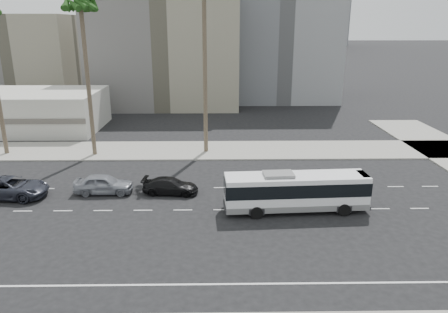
{
  "coord_description": "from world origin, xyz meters",
  "views": [
    {
      "loc": [
        -3.35,
        -28.95,
        13.38
      ],
      "look_at": [
        -2.83,
        4.0,
        2.97
      ],
      "focal_mm": 33.63,
      "sensor_mm": 36.0,
      "label": 1
    }
  ],
  "objects_px": {
    "palm_mid": "(81,7)",
    "car_c": "(10,187)",
    "car_b": "(104,184)",
    "city_bus": "(296,191)",
    "car_a": "(170,186)"
  },
  "relations": [
    {
      "from": "city_bus",
      "to": "car_b",
      "type": "height_order",
      "value": "city_bus"
    },
    {
      "from": "car_b",
      "to": "palm_mid",
      "type": "bearing_deg",
      "value": 19.25
    },
    {
      "from": "car_a",
      "to": "car_c",
      "type": "xyz_separation_m",
      "value": [
        -12.85,
        -0.6,
        0.18
      ]
    },
    {
      "from": "car_a",
      "to": "palm_mid",
      "type": "distance_m",
      "value": 20.1
    },
    {
      "from": "car_a",
      "to": "palm_mid",
      "type": "xyz_separation_m",
      "value": [
        -9.21,
        10.71,
        14.3
      ]
    },
    {
      "from": "car_a",
      "to": "car_b",
      "type": "xyz_separation_m",
      "value": [
        -5.5,
        0.15,
        0.15
      ]
    },
    {
      "from": "car_b",
      "to": "car_c",
      "type": "xyz_separation_m",
      "value": [
        -7.35,
        -0.76,
        0.03
      ]
    },
    {
      "from": "palm_mid",
      "to": "car_c",
      "type": "bearing_deg",
      "value": -107.84
    },
    {
      "from": "car_a",
      "to": "city_bus",
      "type": "bearing_deg",
      "value": -103.86
    },
    {
      "from": "car_b",
      "to": "car_c",
      "type": "relative_size",
      "value": 0.79
    },
    {
      "from": "car_c",
      "to": "palm_mid",
      "type": "xyz_separation_m",
      "value": [
        3.64,
        11.32,
        14.13
      ]
    },
    {
      "from": "car_b",
      "to": "palm_mid",
      "type": "relative_size",
      "value": 0.29
    },
    {
      "from": "city_bus",
      "to": "car_b",
      "type": "xyz_separation_m",
      "value": [
        -15.21,
        3.66,
        -0.78
      ]
    },
    {
      "from": "city_bus",
      "to": "car_a",
      "type": "distance_m",
      "value": 10.37
    },
    {
      "from": "car_c",
      "to": "city_bus",
      "type": "bearing_deg",
      "value": -92.62
    }
  ]
}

